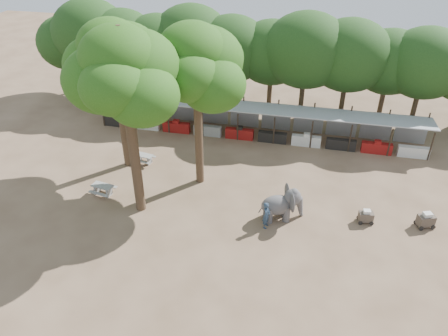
% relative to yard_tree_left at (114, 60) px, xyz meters
% --- Properties ---
extents(ground, '(100.00, 100.00, 0.00)m').
position_rel_yard_tree_left_xyz_m(ground, '(9.13, -7.19, -8.20)').
color(ground, brown).
rests_on(ground, ground).
extents(vendor_stalls, '(28.00, 2.99, 2.80)m').
position_rel_yard_tree_left_xyz_m(vendor_stalls, '(9.13, 6.65, -7.02)').
color(vendor_stalls, gray).
rests_on(vendor_stalls, ground).
extents(yard_tree_left, '(7.10, 6.90, 11.02)m').
position_rel_yard_tree_left_xyz_m(yard_tree_left, '(0.00, 0.00, 0.00)').
color(yard_tree_left, '#332316').
rests_on(yard_tree_left, ground).
extents(yard_tree_center, '(7.10, 6.90, 12.04)m').
position_rel_yard_tree_left_xyz_m(yard_tree_center, '(3.00, -5.00, 1.01)').
color(yard_tree_center, '#332316').
rests_on(yard_tree_center, ground).
extents(yard_tree_back, '(7.10, 6.90, 11.36)m').
position_rel_yard_tree_left_xyz_m(yard_tree_back, '(6.00, -1.00, 0.34)').
color(yard_tree_back, '#332316').
rests_on(yard_tree_back, ground).
extents(backdrop_trees, '(46.46, 5.95, 8.33)m').
position_rel_yard_tree_left_xyz_m(backdrop_trees, '(9.13, 11.81, -2.69)').
color(backdrop_trees, '#332316').
rests_on(backdrop_trees, ground).
extents(elephant, '(2.95, 2.26, 2.20)m').
position_rel_yard_tree_left_xyz_m(elephant, '(12.37, -4.17, -7.10)').
color(elephant, '#444242').
rests_on(elephant, ground).
extents(handler, '(0.55, 0.73, 1.84)m').
position_rel_yard_tree_left_xyz_m(handler, '(11.52, -5.28, -7.28)').
color(handler, '#26384C').
rests_on(handler, ground).
extents(picnic_table_near, '(1.72, 1.60, 0.75)m').
position_rel_yard_tree_left_xyz_m(picnic_table_near, '(-0.01, -4.27, -7.71)').
color(picnic_table_near, gray).
rests_on(picnic_table_near, ground).
extents(picnic_table_far, '(1.58, 1.47, 0.69)m').
position_rel_yard_tree_left_xyz_m(picnic_table_far, '(1.27, 0.30, -7.75)').
color(picnic_table_far, gray).
rests_on(picnic_table_far, ground).
extents(cart_front, '(1.06, 0.78, 0.95)m').
position_rel_yard_tree_left_xyz_m(cart_front, '(17.65, -3.45, -7.73)').
color(cart_front, '#3D3128').
rests_on(cart_front, ground).
extents(cart_back, '(1.29, 1.07, 1.08)m').
position_rel_yard_tree_left_xyz_m(cart_back, '(21.28, -3.10, -7.67)').
color(cart_back, '#3D3128').
rests_on(cart_back, ground).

